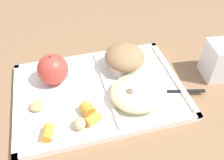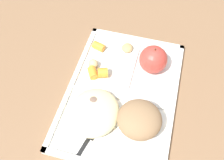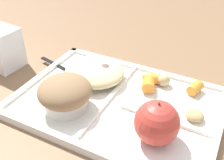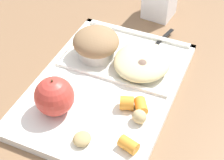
{
  "view_description": "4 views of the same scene",
  "coord_description": "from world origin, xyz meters",
  "px_view_note": "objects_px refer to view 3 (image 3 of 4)",
  "views": [
    {
      "loc": [
        -0.07,
        -0.4,
        0.44
      ],
      "look_at": [
        0.03,
        -0.01,
        0.05
      ],
      "focal_mm": 39.43,
      "sensor_mm": 36.0,
      "label": 1
    },
    {
      "loc": [
        0.34,
        0.07,
        0.58
      ],
      "look_at": [
        -0.0,
        -0.03,
        0.05
      ],
      "focal_mm": 41.45,
      "sensor_mm": 36.0,
      "label": 2
    },
    {
      "loc": [
        -0.18,
        0.38,
        0.36
      ],
      "look_at": [
        0.03,
        -0.03,
        0.03
      ],
      "focal_mm": 44.17,
      "sensor_mm": 36.0,
      "label": 3
    },
    {
      "loc": [
        -0.48,
        -0.22,
        0.52
      ],
      "look_at": [
        -0.0,
        -0.01,
        0.03
      ],
      "focal_mm": 57.83,
      "sensor_mm": 36.0,
      "label": 4
    }
  ],
  "objects_px": {
    "green_apple": "(157,123)",
    "bran_muffin": "(65,94)",
    "lunch_tray": "(118,104)",
    "milk_carton": "(3,49)",
    "plastic_fork": "(67,71)"
  },
  "relations": [
    {
      "from": "milk_carton",
      "to": "plastic_fork",
      "type": "bearing_deg",
      "value": -161.65
    },
    {
      "from": "plastic_fork",
      "to": "milk_carton",
      "type": "xyz_separation_m",
      "value": [
        0.15,
        0.03,
        0.04
      ]
    },
    {
      "from": "lunch_tray",
      "to": "plastic_fork",
      "type": "relative_size",
      "value": 2.47
    },
    {
      "from": "bran_muffin",
      "to": "milk_carton",
      "type": "height_order",
      "value": "milk_carton"
    },
    {
      "from": "green_apple",
      "to": "bran_muffin",
      "type": "xyz_separation_m",
      "value": [
        0.18,
        0.0,
        -0.0
      ]
    },
    {
      "from": "lunch_tray",
      "to": "green_apple",
      "type": "height_order",
      "value": "green_apple"
    },
    {
      "from": "bran_muffin",
      "to": "plastic_fork",
      "type": "relative_size",
      "value": 0.63
    },
    {
      "from": "green_apple",
      "to": "bran_muffin",
      "type": "height_order",
      "value": "green_apple"
    },
    {
      "from": "bran_muffin",
      "to": "milk_carton",
      "type": "xyz_separation_m",
      "value": [
        0.23,
        -0.07,
        0.0
      ]
    },
    {
      "from": "bran_muffin",
      "to": "lunch_tray",
      "type": "bearing_deg",
      "value": -143.68
    },
    {
      "from": "lunch_tray",
      "to": "plastic_fork",
      "type": "distance_m",
      "value": 0.16
    },
    {
      "from": "lunch_tray",
      "to": "bran_muffin",
      "type": "relative_size",
      "value": 3.89
    },
    {
      "from": "green_apple",
      "to": "bran_muffin",
      "type": "bearing_deg",
      "value": 0.0
    },
    {
      "from": "green_apple",
      "to": "plastic_fork",
      "type": "relative_size",
      "value": 0.49
    },
    {
      "from": "bran_muffin",
      "to": "green_apple",
      "type": "bearing_deg",
      "value": 180.0
    }
  ]
}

